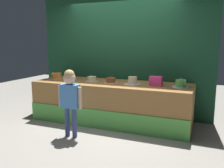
% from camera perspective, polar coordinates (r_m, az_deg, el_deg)
% --- Properties ---
extents(ground_plane, '(12.00, 12.00, 0.00)m').
position_cam_1_polar(ground_plane, '(4.58, -2.62, -10.74)').
color(ground_plane, gray).
extents(stage_platform, '(3.20, 1.05, 0.81)m').
position_cam_1_polar(stage_platform, '(4.90, -0.15, -4.38)').
color(stage_platform, '#9E6B38').
rests_on(stage_platform, ground_plane).
extents(curtain_backdrop, '(3.96, 0.08, 3.15)m').
position_cam_1_polar(curtain_backdrop, '(5.33, 2.42, 9.45)').
color(curtain_backdrop, '#19472D').
rests_on(curtain_backdrop, ground_plane).
extents(child_figure, '(0.45, 0.21, 1.17)m').
position_cam_1_polar(child_figure, '(4.07, -10.08, -2.40)').
color(child_figure, '#3F4C8C').
rests_on(child_figure, ground_plane).
extents(pink_box, '(0.23, 0.14, 0.18)m').
position_cam_1_polar(pink_box, '(4.54, 10.49, 0.70)').
color(pink_box, '#F94098').
rests_on(pink_box, stage_platform).
extents(donut, '(0.14, 0.14, 0.04)m').
position_cam_1_polar(donut, '(5.22, -9.41, 1.17)').
color(donut, '#CC66D8').
rests_on(donut, stage_platform).
extents(cake_far_left, '(0.26, 0.26, 0.13)m').
position_cam_1_polar(cake_far_left, '(5.50, -13.20, 1.94)').
color(cake_far_left, white).
rests_on(cake_far_left, stage_platform).
extents(cake_left, '(0.28, 0.28, 0.14)m').
position_cam_1_polar(cake_left, '(5.01, -4.90, 1.19)').
color(cake_left, silver).
rests_on(cake_left, stage_platform).
extents(cake_center, '(0.26, 0.26, 0.13)m').
position_cam_1_polar(cake_center, '(4.78, -0.31, 0.83)').
color(cake_center, silver).
rests_on(cake_center, stage_platform).
extents(cake_right, '(0.33, 0.33, 0.17)m').
position_cam_1_polar(cake_right, '(4.64, 4.96, 0.73)').
color(cake_right, silver).
rests_on(cake_right, stage_platform).
extents(cake_far_right, '(0.30, 0.30, 0.18)m').
position_cam_1_polar(cake_far_right, '(4.48, 16.17, 0.03)').
color(cake_far_right, silver).
rests_on(cake_far_right, stage_platform).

